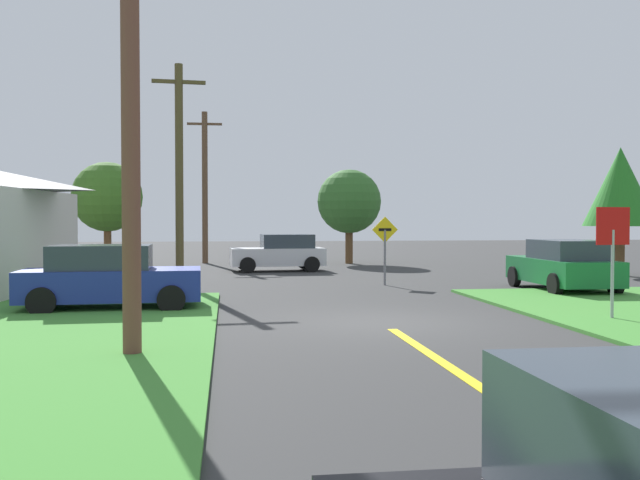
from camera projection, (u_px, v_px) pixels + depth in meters
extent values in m
plane|color=#343434|center=(381.00, 322.00, 15.10)|extent=(120.00, 120.00, 0.00)
cube|color=yellow|center=(552.00, 434.00, 7.17)|extent=(0.20, 14.00, 0.01)
cylinder|color=#9EA0A8|center=(612.00, 276.00, 15.22)|extent=(0.07, 0.07, 2.02)
cube|color=red|center=(613.00, 226.00, 15.19)|extent=(0.83, 0.13, 0.83)
cube|color=silver|center=(277.00, 257.00, 30.39)|extent=(4.18, 2.05, 0.76)
cube|color=#2D3842|center=(287.00, 241.00, 30.46)|extent=(2.33, 1.72, 0.60)
cylinder|color=black|center=(248.00, 265.00, 29.26)|extent=(0.69, 0.26, 0.68)
cylinder|color=black|center=(244.00, 263.00, 30.99)|extent=(0.69, 0.26, 0.68)
cylinder|color=black|center=(312.00, 264.00, 29.81)|extent=(0.69, 0.26, 0.68)
cylinder|color=black|center=(305.00, 262.00, 31.54)|extent=(0.69, 0.26, 0.68)
cube|color=navy|center=(112.00, 284.00, 17.14)|extent=(4.42, 1.95, 0.76)
cube|color=#2D3842|center=(101.00, 257.00, 17.08)|extent=(2.45, 1.66, 0.60)
cylinder|color=black|center=(174.00, 292.00, 18.27)|extent=(0.69, 0.25, 0.68)
cylinder|color=black|center=(171.00, 299.00, 16.55)|extent=(0.69, 0.25, 0.68)
cylinder|color=black|center=(56.00, 294.00, 17.75)|extent=(0.69, 0.25, 0.68)
cylinder|color=black|center=(41.00, 302.00, 16.04)|extent=(0.69, 0.25, 0.68)
cube|color=#196B33|center=(562.00, 270.00, 21.93)|extent=(1.99, 4.44, 0.76)
cube|color=#2D3842|center=(568.00, 250.00, 21.51)|extent=(1.73, 2.45, 0.60)
cylinder|color=black|center=(514.00, 276.00, 23.31)|extent=(0.23, 0.68, 0.68)
cylinder|color=black|center=(568.00, 276.00, 23.54)|extent=(0.23, 0.68, 0.68)
cylinder|color=black|center=(555.00, 285.00, 20.33)|extent=(0.23, 0.68, 0.68)
cylinder|color=black|center=(615.00, 284.00, 20.56)|extent=(0.23, 0.68, 0.68)
cylinder|color=brown|center=(130.00, 64.00, 11.08)|extent=(0.30, 0.30, 9.47)
cylinder|color=brown|center=(179.00, 175.00, 23.52)|extent=(0.27, 0.27, 7.54)
cube|color=brown|center=(179.00, 82.00, 23.43)|extent=(1.80, 0.26, 0.12)
cylinder|color=brown|center=(205.00, 188.00, 35.99)|extent=(0.30, 0.30, 7.88)
cube|color=brown|center=(205.00, 124.00, 35.90)|extent=(1.80, 0.13, 0.12)
cylinder|color=slate|center=(385.00, 257.00, 23.78)|extent=(0.08, 0.08, 1.91)
cube|color=yellow|center=(385.00, 230.00, 23.75)|extent=(0.91, 0.04, 0.91)
cube|color=black|center=(385.00, 230.00, 23.75)|extent=(0.45, 0.04, 0.10)
cylinder|color=brown|center=(108.00, 247.00, 31.49)|extent=(0.34, 0.34, 2.04)
sphere|color=#36661F|center=(107.00, 197.00, 31.43)|extent=(3.17, 3.17, 3.17)
cylinder|color=brown|center=(349.00, 245.00, 35.80)|extent=(0.39, 0.39, 1.90)
sphere|color=#326528|center=(349.00, 201.00, 35.74)|extent=(3.31, 3.31, 3.31)
cylinder|color=brown|center=(619.00, 251.00, 27.89)|extent=(0.40, 0.40, 2.01)
cone|color=#257122|center=(620.00, 187.00, 27.81)|extent=(2.89, 2.89, 3.18)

